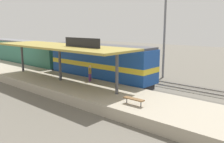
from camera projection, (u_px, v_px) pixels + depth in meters
ground_plane at (103, 79)px, 30.88m from camera, size 120.00×120.00×0.00m
track_near at (91, 81)px, 29.39m from camera, size 3.20×110.00×0.16m
track_far at (116, 75)px, 32.79m from camera, size 3.20×110.00×0.16m
platform at (61, 84)px, 25.92m from camera, size 6.00×44.00×0.90m
station_canopy at (60, 47)px, 25.10m from camera, size 5.20×18.00×4.70m
platform_bench at (134, 99)px, 17.69m from camera, size 0.44×1.70×0.50m
locomotive at (99, 63)px, 28.04m from camera, size 2.93×14.43×4.44m
passenger_carriage_single at (22, 53)px, 39.74m from camera, size 2.90×20.00×4.24m
freight_car at (103, 60)px, 33.92m from camera, size 2.80×12.00×3.54m
light_mast at (165, 12)px, 30.02m from camera, size 1.10×1.10×11.70m
person_waiting at (90, 73)px, 25.21m from camera, size 0.34×0.34×1.71m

